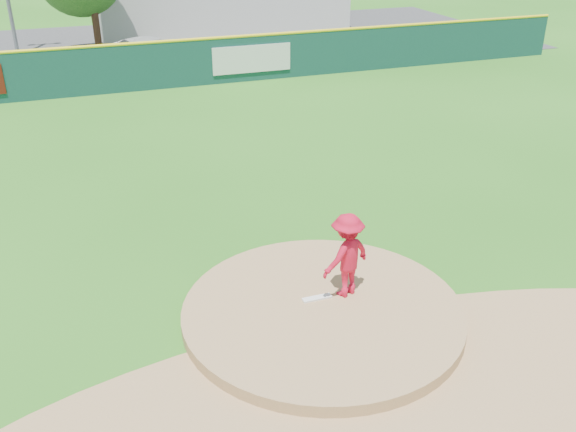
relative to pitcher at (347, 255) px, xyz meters
name	(u,v)px	position (x,y,z in m)	size (l,w,h in m)	color
ground	(322,318)	(-0.61, -0.30, -1.13)	(120.00, 120.00, 0.00)	#286B19
pitchers_mound	(322,318)	(-0.61, -0.30, -1.13)	(5.50, 5.50, 0.50)	#9E774C
pitching_rubber	(317,298)	(-0.61, 0.00, -0.86)	(0.60, 0.15, 0.04)	white
infield_dirt_arc	(396,422)	(-0.61, -3.30, -1.12)	(15.40, 15.40, 0.01)	#9E774C
parking_lot	(134,48)	(-0.61, 26.70, -1.12)	(44.00, 16.00, 0.02)	#38383A
pitcher	(347,255)	(0.00, 0.00, 0.00)	(1.13, 0.65, 1.76)	red
van	(154,53)	(-0.29, 21.54, -0.37)	(2.47, 5.35, 1.49)	silver
fence_banners	(113,70)	(-2.61, 17.62, -0.13)	(15.67, 0.04, 1.20)	#50150B
outfield_fence	(161,64)	(-0.61, 17.70, -0.04)	(40.00, 0.14, 2.07)	#123B37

